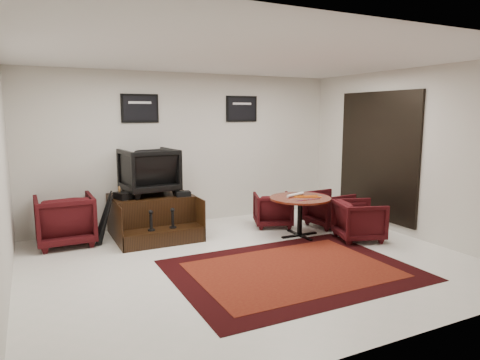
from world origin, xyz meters
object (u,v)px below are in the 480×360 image
Objects in this scene: armchair_side at (65,217)px; table_chair_window at (329,207)px; shine_chair at (149,169)px; shine_podium at (152,217)px; meeting_table at (300,202)px; table_chair_back at (273,208)px; table_chair_corner at (359,218)px.

table_chair_window is at bearing 167.30° from armchair_side.
armchair_side reaches higher than table_chair_window.
table_chair_window is (3.08, -1.00, -0.77)m from shine_chair.
shine_podium is 1.55× the size of armchair_side.
shine_chair is at bearing 67.72° from table_chair_window.
armchair_side is at bearing 160.83° from meeting_table.
shine_podium is 2.52m from meeting_table.
table_chair_back is 1.61m from table_chair_corner.
armchair_side reaches higher than meeting_table.
shine_podium is at bearing 76.10° from table_chair_corner.
armchair_side is 3.55m from table_chair_back.
armchair_side is 0.86× the size of meeting_table.
table_chair_corner reaches higher than table_chair_window.
table_chair_corner reaches higher than table_chair_back.
shine_chair is 1.01× the size of armchair_side.
table_chair_window is (0.86, 0.32, -0.23)m from meeting_table.
shine_chair is 1.23× the size of table_chair_corner.
table_chair_corner reaches higher than meeting_table.
shine_chair is 3.62m from table_chair_corner.
table_chair_window is at bearing -15.55° from shine_podium.
table_chair_back is (2.14, -0.55, -0.79)m from shine_chair.
shine_chair reaches higher than table_chair_window.
shine_podium reaches higher than table_chair_back.
table_chair_window is (4.45, -0.93, -0.09)m from armchair_side.
table_chair_corner is at bearing 155.91° from armchair_side.
meeting_table is at bearing -27.95° from shine_podium.
armchair_side is 3.81m from meeting_table.
armchair_side is at bearing 83.97° from table_chair_corner.
table_chair_window is at bearing 20.40° from meeting_table.
armchair_side is 4.55m from table_chair_window.
shine_podium is at bearing 10.61° from table_chair_back.
shine_chair is (0.00, 0.14, 0.81)m from shine_podium.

